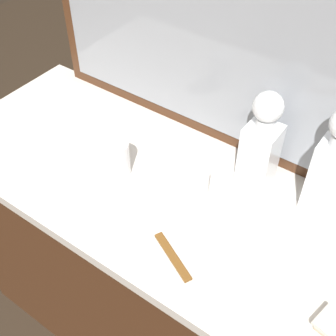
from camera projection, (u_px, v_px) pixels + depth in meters
The scene contains 8 objects.
ground_plane at pixel (168, 332), 1.80m from camera, with size 6.00×6.00×0.00m, color #2D2319.
dresser at pixel (168, 274), 1.50m from camera, with size 1.41×0.57×0.84m.
dresser_mirror at pixel (229, 30), 1.12m from camera, with size 1.19×0.03×0.71m.
crystal_decanter_far_right at pixel (329, 171), 1.08m from camera, with size 0.08×0.08×0.30m.
crystal_decanter_left at pixel (260, 149), 1.15m from camera, with size 0.09×0.09×0.29m.
crystal_tumbler_left at pixel (115, 160), 1.22m from camera, with size 0.08×0.08×0.11m.
crystal_tumbler_far_right at pixel (193, 186), 1.15m from camera, with size 0.08×0.08×0.10m.
tortoiseshell_comb at pixel (173, 256), 1.05m from camera, with size 0.14×0.08×0.01m.
Camera 1 is at (0.48, -0.67, 1.73)m, focal length 47.55 mm.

